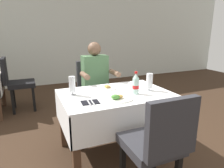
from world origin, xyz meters
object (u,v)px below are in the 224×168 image
object	(u,v)px
beer_glass_left	(72,86)
cola_bottle_primary	(136,84)
chair_far_diner_seat	(94,89)
plate_near_camera	(119,98)
beer_glass_middle	(149,82)
background_chair_right	(16,81)
plate_far_diner	(107,88)
napkin_cutlery_set	(90,102)
seated_diner_far	(96,81)
main_dining_table	(115,107)
chair_near_camera_side	(157,142)

from	to	relation	value
beer_glass_left	cola_bottle_primary	xyz separation A→B (m)	(0.65, -0.23, 0.00)
chair_far_diner_seat	plate_near_camera	distance (m)	1.05
beer_glass_middle	beer_glass_left	bearing A→B (deg)	168.06
plate_near_camera	background_chair_right	bearing A→B (deg)	116.60
plate_far_diner	napkin_cutlery_set	bearing A→B (deg)	-129.82
chair_far_diner_seat	seated_diner_far	size ratio (longest dim) A/B	0.77
main_dining_table	beer_glass_middle	distance (m)	0.49
chair_near_camera_side	beer_glass_middle	distance (m)	0.88
beer_glass_left	napkin_cutlery_set	world-z (taller)	beer_glass_left
plate_near_camera	plate_far_diner	size ratio (longest dim) A/B	1.04
beer_glass_left	beer_glass_middle	xyz separation A→B (m)	(0.86, -0.18, -0.00)
chair_far_diner_seat	beer_glass_left	bearing A→B (deg)	-123.61
chair_far_diner_seat	napkin_cutlery_set	world-z (taller)	chair_far_diner_seat
chair_near_camera_side	chair_far_diner_seat	bearing A→B (deg)	90.00
chair_near_camera_side	plate_near_camera	xyz separation A→B (m)	(-0.06, 0.58, 0.19)
plate_near_camera	cola_bottle_primary	distance (m)	0.29
beer_glass_middle	napkin_cutlery_set	distance (m)	0.77
main_dining_table	chair_far_diner_seat	distance (m)	0.81
cola_bottle_primary	beer_glass_middle	bearing A→B (deg)	12.47
beer_glass_left	cola_bottle_primary	size ratio (longest dim) A/B	0.83
chair_far_diner_seat	chair_near_camera_side	size ratio (longest dim) A/B	1.00
chair_far_diner_seat	plate_far_diner	size ratio (longest dim) A/B	4.11
napkin_cutlery_set	plate_far_diner	bearing A→B (deg)	50.18
plate_far_diner	plate_near_camera	bearing A→B (deg)	-94.10
background_chair_right	chair_near_camera_side	bearing A→B (deg)	-67.57
chair_far_diner_seat	main_dining_table	bearing A→B (deg)	-90.00
beer_glass_middle	napkin_cutlery_set	bearing A→B (deg)	-170.89
napkin_cutlery_set	beer_glass_left	bearing A→B (deg)	109.09
chair_far_diner_seat	chair_near_camera_side	world-z (taller)	same
main_dining_table	beer_glass_left	size ratio (longest dim) A/B	5.85
seated_diner_far	plate_far_diner	xyz separation A→B (m)	(-0.04, -0.49, 0.03)
main_dining_table	background_chair_right	world-z (taller)	background_chair_right
chair_near_camera_side	plate_far_diner	xyz separation A→B (m)	(-0.03, 1.01, 0.19)
chair_far_diner_seat	beer_glass_left	size ratio (longest dim) A/B	4.64
beer_glass_left	background_chair_right	world-z (taller)	background_chair_right
chair_far_diner_seat	seated_diner_far	xyz separation A→B (m)	(0.01, -0.11, 0.16)
main_dining_table	napkin_cutlery_set	bearing A→B (deg)	-151.80
plate_far_diner	beer_glass_middle	xyz separation A→B (m)	(0.43, -0.27, 0.09)
cola_bottle_primary	background_chair_right	bearing A→B (deg)	123.17
chair_near_camera_side	seated_diner_far	distance (m)	1.51
seated_diner_far	cola_bottle_primary	bearing A→B (deg)	-77.36
chair_far_diner_seat	background_chair_right	size ratio (longest dim) A/B	1.00
beer_glass_middle	main_dining_table	bearing A→B (deg)	170.11
seated_diner_far	beer_glass_left	world-z (taller)	seated_diner_far
cola_bottle_primary	background_chair_right	world-z (taller)	cola_bottle_primary
plate_near_camera	napkin_cutlery_set	distance (m)	0.30
plate_far_diner	background_chair_right	size ratio (longest dim) A/B	0.24
chair_near_camera_side	plate_near_camera	distance (m)	0.62
seated_diner_far	beer_glass_left	xyz separation A→B (m)	(-0.47, -0.59, 0.13)
plate_near_camera	plate_far_diner	bearing A→B (deg)	85.90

